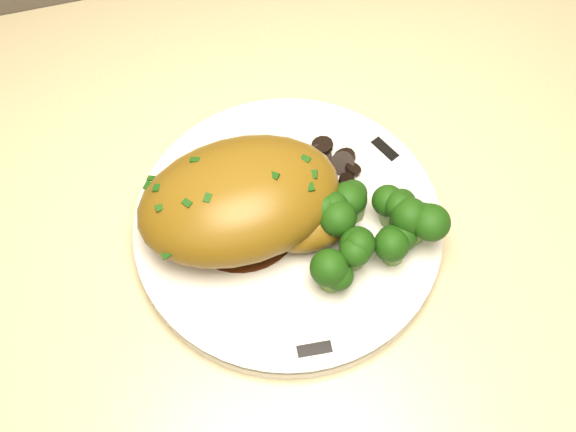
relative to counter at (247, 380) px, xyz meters
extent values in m
cube|color=#4F3D24|center=(0.00, 0.00, -0.02)|extent=(1.81, 0.59, 0.78)
cube|color=beige|center=(0.00, 0.00, 0.39)|extent=(1.86, 0.62, 0.03)
cylinder|color=silver|center=(0.05, 0.00, 0.41)|extent=(0.26, 0.26, 0.02)
cube|color=black|center=(0.15, 0.04, 0.42)|extent=(0.02, 0.03, 0.00)
cube|color=black|center=(-0.04, 0.06, 0.42)|extent=(0.02, 0.03, 0.00)
cube|color=black|center=(0.05, -0.11, 0.42)|extent=(0.03, 0.01, 0.00)
cylinder|color=#3A190A|center=(0.02, 0.01, 0.42)|extent=(0.10, 0.10, 0.00)
ellipsoid|color=brown|center=(0.02, 0.01, 0.45)|extent=(0.17, 0.12, 0.06)
ellipsoid|color=brown|center=(0.07, -0.01, 0.44)|extent=(0.08, 0.06, 0.03)
cube|color=#133D0C|center=(-0.03, 0.01, 0.47)|extent=(0.01, 0.01, 0.00)
cube|color=#133D0C|center=(-0.01, 0.01, 0.48)|extent=(0.01, 0.01, 0.00)
cube|color=#133D0C|center=(0.01, 0.01, 0.48)|extent=(0.01, 0.01, 0.00)
cube|color=#133D0C|center=(0.03, 0.02, 0.48)|extent=(0.01, 0.01, 0.00)
cube|color=#133D0C|center=(0.05, 0.02, 0.48)|extent=(0.01, 0.01, 0.00)
cube|color=#133D0C|center=(0.07, 0.02, 0.47)|extent=(0.01, 0.01, 0.00)
cylinder|color=black|center=(0.11, 0.04, 0.42)|extent=(0.01, 0.01, 0.01)
cylinder|color=black|center=(0.11, 0.05, 0.42)|extent=(0.02, 0.02, 0.01)
cylinder|color=black|center=(0.10, 0.05, 0.42)|extent=(0.02, 0.02, 0.01)
cylinder|color=black|center=(0.09, 0.06, 0.42)|extent=(0.02, 0.02, 0.01)
cylinder|color=black|center=(0.07, 0.06, 0.42)|extent=(0.02, 0.02, 0.01)
cylinder|color=black|center=(0.06, 0.05, 0.42)|extent=(0.02, 0.02, 0.01)
cylinder|color=black|center=(0.06, 0.05, 0.42)|extent=(0.02, 0.02, 0.01)
cylinder|color=black|center=(0.05, 0.04, 0.42)|extent=(0.02, 0.02, 0.00)
cylinder|color=black|center=(0.06, 0.03, 0.42)|extent=(0.02, 0.03, 0.01)
cylinder|color=black|center=(0.06, 0.02, 0.42)|extent=(0.03, 0.03, 0.02)
cylinder|color=black|center=(0.07, 0.02, 0.42)|extent=(0.02, 0.02, 0.01)
cylinder|color=black|center=(0.09, 0.02, 0.42)|extent=(0.02, 0.03, 0.01)
cylinder|color=black|center=(0.10, 0.02, 0.42)|extent=(0.03, 0.03, 0.01)
cylinder|color=black|center=(0.11, 0.03, 0.42)|extent=(0.03, 0.03, 0.01)
cylinder|color=olive|center=(0.08, -0.02, 0.43)|extent=(0.02, 0.02, 0.02)
sphere|color=black|center=(0.08, -0.02, 0.44)|extent=(0.03, 0.03, 0.03)
cylinder|color=olive|center=(0.11, -0.01, 0.43)|extent=(0.02, 0.02, 0.02)
sphere|color=black|center=(0.11, -0.01, 0.44)|extent=(0.03, 0.03, 0.03)
cylinder|color=olive|center=(0.13, -0.02, 0.43)|extent=(0.02, 0.02, 0.02)
sphere|color=black|center=(0.13, -0.02, 0.44)|extent=(0.03, 0.03, 0.03)
cylinder|color=olive|center=(0.09, -0.05, 0.43)|extent=(0.02, 0.02, 0.02)
sphere|color=black|center=(0.09, -0.05, 0.44)|extent=(0.03, 0.03, 0.03)
cylinder|color=olive|center=(0.13, -0.05, 0.43)|extent=(0.02, 0.02, 0.02)
sphere|color=black|center=(0.13, -0.05, 0.44)|extent=(0.03, 0.03, 0.03)
cylinder|color=olive|center=(0.15, -0.04, 0.43)|extent=(0.02, 0.02, 0.02)
sphere|color=black|center=(0.15, -0.04, 0.44)|extent=(0.03, 0.03, 0.03)
cylinder|color=olive|center=(0.07, -0.06, 0.43)|extent=(0.02, 0.02, 0.02)
sphere|color=black|center=(0.07, -0.06, 0.44)|extent=(0.03, 0.03, 0.03)
camera|label=1|loc=(-0.02, -0.27, 0.93)|focal=45.00mm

